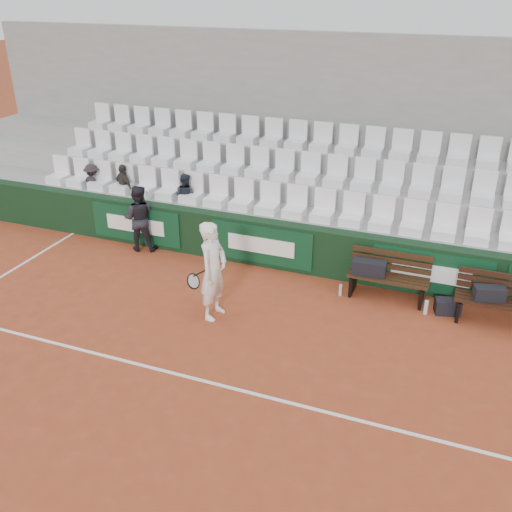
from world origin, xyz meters
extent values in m
plane|color=#9E4123|center=(0.00, 0.00, 0.00)|extent=(80.00, 80.00, 0.00)
cube|color=white|center=(0.00, 0.00, 0.00)|extent=(18.00, 0.06, 0.01)
cube|color=black|center=(0.00, 4.00, 0.50)|extent=(18.00, 0.30, 1.00)
cube|color=#0C381E|center=(-3.20, 3.83, 0.52)|extent=(2.20, 0.04, 0.82)
cube|color=#0C381E|center=(-0.20, 3.83, 0.52)|extent=(2.20, 0.04, 0.82)
cube|color=#0C381E|center=(3.20, 3.83, 0.52)|extent=(2.20, 0.04, 0.82)
cube|color=#989895|center=(0.00, 4.62, 0.50)|extent=(18.00, 0.95, 1.00)
cube|color=#9A9997|center=(0.00, 5.58, 0.72)|extent=(18.00, 0.95, 1.45)
cube|color=gray|center=(0.00, 6.53, 0.95)|extent=(18.00, 0.95, 1.90)
cube|color=gray|center=(0.00, 7.15, 2.20)|extent=(18.00, 0.30, 4.40)
cube|color=white|center=(0.00, 4.45, 1.31)|extent=(11.90, 0.44, 0.63)
cube|color=silver|center=(0.00, 5.40, 1.77)|extent=(11.90, 0.44, 0.63)
cube|color=silver|center=(0.00, 6.35, 2.21)|extent=(11.90, 0.44, 0.63)
cube|color=#361F10|center=(2.47, 3.50, 0.23)|extent=(1.50, 0.56, 0.45)
cube|color=black|center=(4.43, 3.30, 0.23)|extent=(1.50, 0.56, 0.45)
cube|color=black|center=(2.10, 3.50, 0.58)|extent=(0.64, 0.30, 0.27)
cube|color=black|center=(4.23, 3.31, 0.57)|extent=(0.57, 0.38, 0.24)
cube|color=black|center=(3.60, 3.35, 0.14)|extent=(0.50, 0.37, 0.27)
cylinder|color=#ACBBC3|center=(1.63, 3.28, 0.11)|extent=(0.06, 0.06, 0.23)
cylinder|color=silver|center=(3.23, 3.19, 0.13)|extent=(0.08, 0.08, 0.27)
imported|color=white|center=(-0.32, 1.76, 0.91)|extent=(0.49, 0.70, 1.82)
torus|color=black|center=(-0.72, 1.76, 0.62)|extent=(0.19, 0.30, 0.26)
cylinder|color=black|center=(-0.59, 1.76, 0.81)|extent=(0.26, 0.03, 0.20)
imported|color=black|center=(-3.02, 3.71, 0.75)|extent=(0.87, 0.77, 1.49)
imported|color=black|center=(-4.74, 4.50, 1.50)|extent=(0.71, 0.49, 1.00)
imported|color=#2F2B26|center=(-3.87, 4.50, 1.54)|extent=(0.69, 0.51, 1.09)
imported|color=#1E232D|center=(-2.27, 4.50, 1.53)|extent=(0.56, 0.46, 1.06)
camera|label=1|loc=(3.53, -6.16, 5.52)|focal=40.00mm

